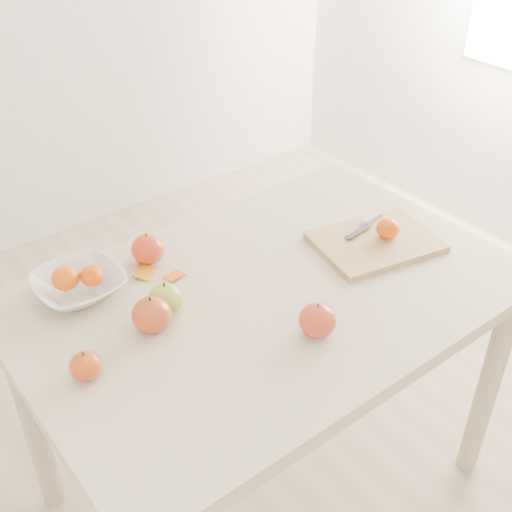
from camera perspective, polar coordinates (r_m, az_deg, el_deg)
ground at (r=2.10m, az=0.89°, el=-19.37°), size 3.50×3.50×0.00m
table at (r=1.62m, az=1.09°, el=-5.72°), size 1.20×0.80×0.75m
cutting_board at (r=1.74m, az=10.60°, el=1.22°), size 0.35×0.29×0.02m
board_tangerine at (r=1.73m, az=11.64°, el=2.41°), size 0.06×0.06×0.05m
fruit_bowl at (r=1.58m, az=-15.46°, el=-2.50°), size 0.21×0.21×0.05m
bowl_tangerine_near at (r=1.57m, az=-16.58°, el=-1.89°), size 0.06×0.06×0.06m
bowl_tangerine_far at (r=1.57m, az=-14.38°, el=-1.71°), size 0.06×0.06×0.05m
orange_peel_a at (r=1.63m, az=-9.83°, el=-1.54°), size 0.07×0.07×0.01m
orange_peel_b at (r=1.61m, az=-7.27°, el=-1.84°), size 0.05×0.04×0.01m
paring_knife at (r=1.80m, az=10.04°, el=3.13°), size 0.17×0.05×0.01m
apple_green at (r=1.48m, az=-8.05°, el=-3.78°), size 0.08×0.08×0.07m
apple_red_c at (r=1.41m, az=5.47°, el=-5.69°), size 0.08×0.08×0.08m
apple_red_a at (r=1.65m, az=-9.60°, el=0.63°), size 0.08×0.08×0.08m
apple_red_b at (r=1.44m, az=-9.25°, el=-5.17°), size 0.09×0.09×0.08m
apple_red_d at (r=1.36m, az=-14.91°, el=-9.42°), size 0.07×0.07×0.06m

